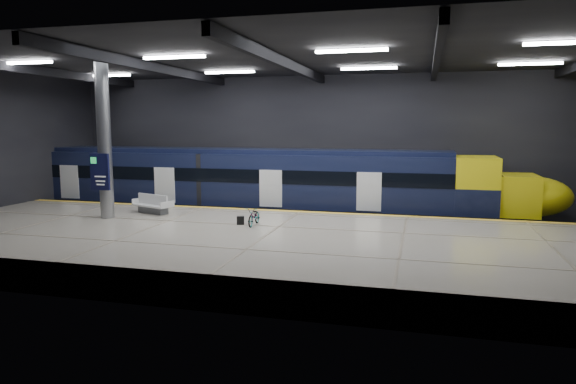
% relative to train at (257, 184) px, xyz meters
% --- Properties ---
extents(ground, '(30.00, 30.00, 0.00)m').
position_rel_train_xyz_m(ground, '(3.08, -5.50, -2.06)').
color(ground, black).
rests_on(ground, ground).
extents(room_shell, '(30.10, 16.10, 8.05)m').
position_rel_train_xyz_m(room_shell, '(3.08, -5.49, 3.66)').
color(room_shell, black).
rests_on(room_shell, ground).
extents(platform, '(30.00, 11.00, 1.10)m').
position_rel_train_xyz_m(platform, '(3.08, -8.00, -1.51)').
color(platform, '#B4AC98').
rests_on(platform, ground).
extents(safety_strip, '(30.00, 0.40, 0.01)m').
position_rel_train_xyz_m(safety_strip, '(3.08, -2.75, -0.95)').
color(safety_strip, yellow).
rests_on(safety_strip, platform).
extents(rails, '(30.00, 1.52, 0.16)m').
position_rel_train_xyz_m(rails, '(3.08, 0.00, -1.98)').
color(rails, gray).
rests_on(rails, ground).
extents(train, '(29.40, 2.84, 3.79)m').
position_rel_train_xyz_m(train, '(0.00, 0.00, 0.00)').
color(train, black).
rests_on(train, ground).
extents(bench, '(2.19, 1.48, 0.90)m').
position_rel_train_xyz_m(bench, '(-3.53, -4.93, -0.64)').
color(bench, '#595B60').
rests_on(bench, platform).
extents(bicycle, '(0.57, 1.47, 0.76)m').
position_rel_train_xyz_m(bicycle, '(2.01, -6.50, -0.58)').
color(bicycle, '#99999E').
rests_on(bicycle, platform).
extents(pannier_bag, '(0.34, 0.25, 0.35)m').
position_rel_train_xyz_m(pannier_bag, '(1.41, -6.50, -0.78)').
color(pannier_bag, black).
rests_on(pannier_bag, platform).
extents(info_column, '(0.90, 0.78, 6.90)m').
position_rel_train_xyz_m(info_column, '(-4.92, -6.52, 2.40)').
color(info_column, '#9EA0A5').
rests_on(info_column, platform).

